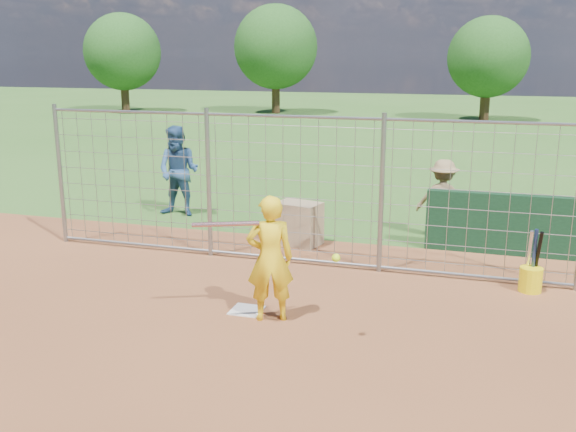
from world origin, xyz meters
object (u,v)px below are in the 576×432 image
(batter, at_px, (270,259))
(equipment_bin, at_px, (299,223))
(bucket_with_bats, at_px, (531,276))
(bystander_c, at_px, (443,199))
(bystander_a, at_px, (179,171))

(batter, xyz_separation_m, equipment_bin, (-0.60, 3.50, -0.46))
(batter, relative_size, bucket_with_bats, 1.76)
(batter, distance_m, bystander_c, 5.11)
(batter, xyz_separation_m, bystander_a, (-3.73, 4.88, 0.13))
(batter, distance_m, bystander_a, 6.14)
(bucket_with_bats, bearing_deg, equipment_bin, 161.12)
(batter, bearing_deg, bystander_a, -75.11)
(equipment_bin, xyz_separation_m, bucket_with_bats, (4.03, -1.38, -0.15))
(batter, bearing_deg, equipment_bin, -102.73)
(bucket_with_bats, bearing_deg, bystander_c, 119.81)
(equipment_bin, bearing_deg, bucket_with_bats, -4.79)
(bystander_a, bearing_deg, bystander_c, -1.10)
(batter, relative_size, bystander_a, 0.87)
(bystander_a, height_order, bystander_c, bystander_a)
(bystander_a, relative_size, bucket_with_bats, 2.03)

